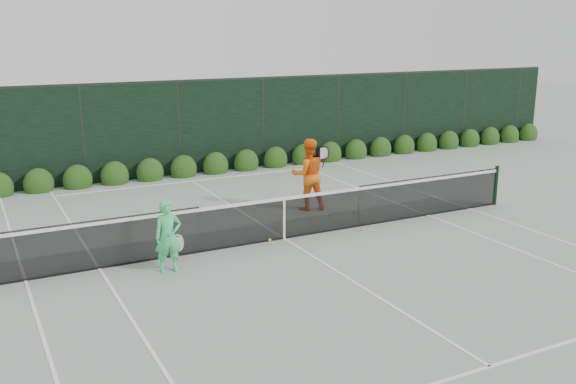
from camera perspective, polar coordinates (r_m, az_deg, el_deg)
ground at (r=14.58m, az=-0.35°, el=-4.18°), size 80.00×80.00×0.00m
tennis_net at (r=14.41m, az=-0.44°, el=-2.19°), size 12.90×0.10×1.07m
player_woman at (r=12.66m, az=-10.60°, el=-3.91°), size 0.63×0.39×1.44m
player_man at (r=16.73m, az=1.81°, el=1.59°), size 1.05×0.90×1.88m
court_lines at (r=14.58m, az=-0.35°, el=-4.16°), size 11.03×23.83×0.01m
windscreen_fence at (r=11.89m, az=5.57°, el=-0.92°), size 32.00×21.07×3.06m
hedge_row at (r=20.93m, az=-9.26°, el=2.00°), size 31.66×0.65×0.94m
tennis_balls at (r=15.62m, az=3.78°, el=-2.81°), size 2.99×1.44×0.07m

